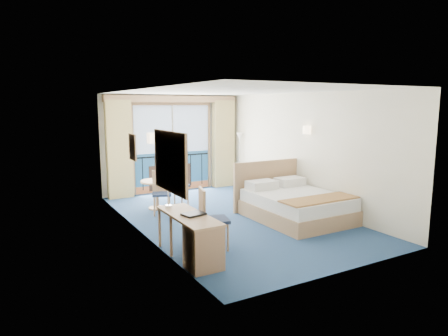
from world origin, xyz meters
TOP-DOWN VIEW (x-y plane):
  - floor at (0.00, 0.00)m, footprint 6.50×6.50m
  - room_walls at (0.00, 0.00)m, footprint 4.04×6.54m
  - balcony_door at (-0.01, 3.22)m, footprint 2.36×0.03m
  - curtain_left at (-1.55, 3.07)m, footprint 0.65×0.22m
  - curtain_right at (1.55, 3.07)m, footprint 0.65×0.22m
  - pelmet at (0.00, 3.10)m, footprint 3.80×0.25m
  - mirror at (-1.97, -1.50)m, footprint 0.05×1.25m
  - wall_print at (-1.97, 0.45)m, footprint 0.04×0.42m
  - sconce_left at (-1.94, -0.60)m, footprint 0.18×0.18m
  - sconce_right at (1.94, -0.15)m, footprint 0.18×0.18m
  - bed at (1.15, -0.73)m, footprint 1.82×2.16m
  - nightstand at (1.79, 0.58)m, footprint 0.37×0.35m
  - phone at (1.84, 0.60)m, footprint 0.20×0.16m
  - armchair at (1.48, 1.24)m, footprint 0.97×0.97m
  - floor_lamp at (1.88, 2.68)m, footprint 0.22×0.22m
  - desk at (-1.73, -2.04)m, footprint 0.52×1.50m
  - desk_chair at (-1.27, -1.46)m, footprint 0.57×0.56m
  - folder at (-1.67, -1.68)m, footprint 0.39×0.32m
  - desk_lamp at (-1.83, -1.04)m, footprint 0.11×0.11m
  - round_table at (-1.11, 1.53)m, footprint 0.75×0.75m
  - table_chair_a at (-0.66, 1.41)m, footprint 0.63×0.63m
  - table_chair_b at (-1.15, 1.09)m, footprint 0.53×0.54m

SIDE VIEW (x-z plane):
  - floor at x=0.00m, z-range 0.00..0.00m
  - nightstand at x=1.79m, z-range 0.00..0.49m
  - bed at x=1.15m, z-range -0.25..0.89m
  - armchair at x=1.48m, z-range 0.00..0.64m
  - desk at x=-1.73m, z-range 0.04..0.74m
  - round_table at x=-1.11m, z-range 0.17..0.85m
  - phone at x=1.84m, z-range 0.49..0.57m
  - table_chair_b at x=-1.15m, z-range 0.06..1.02m
  - table_chair_a at x=-0.66m, z-range 0.07..1.09m
  - desk_chair at x=-1.27m, z-range 0.07..1.12m
  - folder at x=-1.67m, z-range 0.71..0.74m
  - desk_lamp at x=-1.83m, z-range 0.81..1.24m
  - balcony_door at x=-0.01m, z-range -0.12..2.40m
  - floor_lamp at x=1.88m, z-range 0.42..2.03m
  - curtain_left at x=-1.55m, z-range 0.00..2.55m
  - curtain_right at x=1.55m, z-range 0.00..2.55m
  - mirror at x=-1.97m, z-range 1.08..2.03m
  - wall_print at x=-1.97m, z-range 1.34..1.86m
  - room_walls at x=0.00m, z-range 0.42..3.14m
  - sconce_left at x=-1.94m, z-range 1.76..1.94m
  - sconce_right at x=1.94m, z-range 1.76..1.94m
  - pelmet at x=0.00m, z-range 2.49..2.67m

